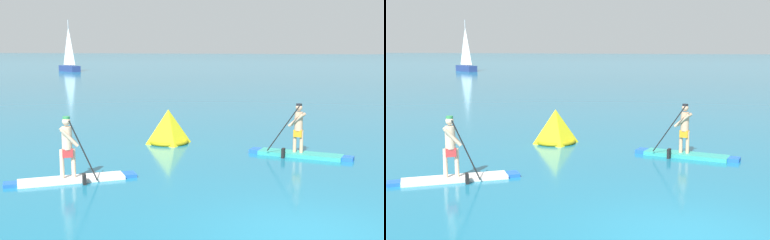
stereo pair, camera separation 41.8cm
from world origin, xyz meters
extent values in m
plane|color=#196B8C|center=(0.00, 0.00, 0.00)|extent=(440.00, 440.00, 0.00)
cube|color=white|center=(-6.02, 2.55, 0.04)|extent=(2.61, 2.00, 0.09)
cube|color=blue|center=(-4.75, 3.36, 0.04)|extent=(0.53, 0.57, 0.09)
cube|color=blue|center=(-7.28, 1.74, 0.04)|extent=(0.50, 0.51, 0.09)
cylinder|color=beige|center=(-5.97, 2.58, 0.46)|extent=(0.11, 0.11, 0.75)
cylinder|color=beige|center=(-6.21, 2.43, 0.46)|extent=(0.11, 0.11, 0.75)
cube|color=red|center=(-6.09, 2.50, 0.75)|extent=(0.34, 0.33, 0.22)
cylinder|color=beige|center=(-6.09, 2.50, 1.13)|extent=(0.26, 0.26, 0.59)
sphere|color=beige|center=(-6.09, 2.50, 1.56)|extent=(0.21, 0.21, 0.21)
cylinder|color=#338C4C|center=(-6.09, 2.50, 1.66)|extent=(0.18, 0.18, 0.06)
cylinder|color=beige|center=(-6.13, 2.66, 1.15)|extent=(0.41, 0.31, 0.51)
cylinder|color=beige|center=(-5.96, 2.40, 1.15)|extent=(0.41, 0.31, 0.51)
cylinder|color=black|center=(-5.56, 2.33, 0.85)|extent=(0.59, 0.40, 1.59)
cube|color=black|center=(-5.56, 2.33, 0.11)|extent=(0.18, 0.21, 0.32)
cube|color=teal|center=(-0.34, 6.93, 0.06)|extent=(2.69, 1.21, 0.12)
cube|color=blue|center=(-1.77, 7.23, 0.06)|extent=(0.42, 0.54, 0.12)
cube|color=blue|center=(1.09, 6.63, 0.06)|extent=(0.40, 0.47, 0.12)
cylinder|color=tan|center=(-0.52, 6.97, 0.47)|extent=(0.11, 0.11, 0.70)
cylinder|color=tan|center=(-0.32, 6.93, 0.47)|extent=(0.11, 0.11, 0.70)
cube|color=orange|center=(-0.42, 6.95, 0.73)|extent=(0.30, 0.27, 0.22)
cylinder|color=tan|center=(-0.42, 6.95, 1.12)|extent=(0.26, 0.26, 0.59)
sphere|color=tan|center=(-0.42, 6.95, 1.55)|extent=(0.21, 0.21, 0.21)
cylinder|color=black|center=(-0.42, 6.95, 1.64)|extent=(0.18, 0.18, 0.06)
cylinder|color=tan|center=(-0.50, 6.81, 1.16)|extent=(0.49, 0.19, 0.46)
cylinder|color=tan|center=(-0.44, 7.11, 1.16)|extent=(0.49, 0.19, 0.46)
cylinder|color=black|center=(-0.85, 6.59, 0.95)|extent=(1.03, 0.26, 1.56)
cube|color=black|center=(-0.85, 6.59, 0.14)|extent=(0.12, 0.21, 0.32)
pyramid|color=yellow|center=(-4.99, 8.09, 0.61)|extent=(1.64, 1.64, 1.22)
torus|color=olive|center=(-4.99, 8.09, 0.06)|extent=(1.44, 1.44, 0.12)
cube|color=navy|center=(-32.38, 55.02, 0.40)|extent=(4.13, 3.61, 0.80)
cylinder|color=#B2B2B7|center=(-32.38, 55.02, 3.89)|extent=(0.12, 0.12, 6.18)
pyramid|color=white|center=(-32.38, 55.02, 3.51)|extent=(1.73, 1.01, 5.22)
camera|label=1|loc=(-0.08, -9.17, 3.45)|focal=47.61mm
camera|label=2|loc=(0.33, -9.07, 3.45)|focal=47.61mm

